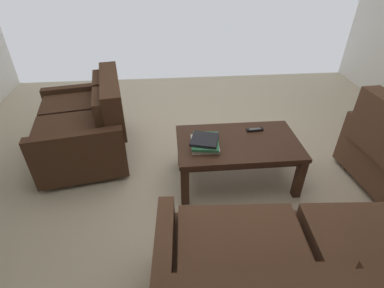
% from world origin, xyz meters
% --- Properties ---
extents(ground_plane, '(5.68, 5.09, 0.01)m').
position_xyz_m(ground_plane, '(0.00, 0.00, -0.00)').
color(ground_plane, beige).
extents(sofa_main, '(1.82, 0.99, 0.87)m').
position_xyz_m(sofa_main, '(-0.44, 1.49, 0.37)').
color(sofa_main, black).
rests_on(sofa_main, ground).
extents(loveseat_near, '(1.04, 1.29, 0.85)m').
position_xyz_m(loveseat_near, '(1.18, -0.44, 0.36)').
color(loveseat_near, black).
rests_on(loveseat_near, ground).
extents(coffee_table, '(1.11, 0.65, 0.45)m').
position_xyz_m(coffee_table, '(-0.30, 0.14, 0.38)').
color(coffee_table, '#3D2316').
rests_on(coffee_table, ground).
extents(book_stack, '(0.29, 0.33, 0.08)m').
position_xyz_m(book_stack, '(0.01, 0.19, 0.49)').
color(book_stack, silver).
rests_on(book_stack, coffee_table).
extents(tv_remote, '(0.16, 0.05, 0.02)m').
position_xyz_m(tv_remote, '(-0.50, -0.02, 0.46)').
color(tv_remote, black).
rests_on(tv_remote, coffee_table).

